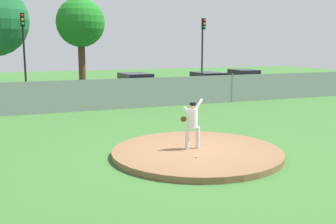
# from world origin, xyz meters

# --- Properties ---
(ground_plane) EXTENTS (80.00, 80.00, 0.00)m
(ground_plane) POSITION_xyz_m (0.00, 6.00, 0.00)
(ground_plane) COLOR #386B2D
(asphalt_strip) EXTENTS (44.00, 7.00, 0.01)m
(asphalt_strip) POSITION_xyz_m (0.00, 14.50, 0.00)
(asphalt_strip) COLOR #2B2B2D
(asphalt_strip) RESTS_ON ground_plane
(pitchers_mound) EXTENTS (5.46, 5.46, 0.19)m
(pitchers_mound) POSITION_xyz_m (0.00, 0.00, 0.09)
(pitchers_mound) COLOR brown
(pitchers_mound) RESTS_ON ground_plane
(pitcher_youth) EXTENTS (0.77, 0.32, 1.63)m
(pitcher_youth) POSITION_xyz_m (-0.10, 0.15, 1.11)
(pitcher_youth) COLOR silver
(pitcher_youth) RESTS_ON pitchers_mound
(baseball) EXTENTS (0.07, 0.07, 0.07)m
(baseball) POSITION_xyz_m (-0.43, -0.83, 0.22)
(baseball) COLOR white
(baseball) RESTS_ON pitchers_mound
(chainlink_fence) EXTENTS (36.94, 0.07, 1.80)m
(chainlink_fence) POSITION_xyz_m (0.00, 10.00, 0.85)
(chainlink_fence) COLOR gray
(chainlink_fence) RESTS_ON ground_plane
(parked_car_white) EXTENTS (1.97, 4.43, 1.71)m
(parked_car_white) POSITION_xyz_m (11.14, 14.52, 0.81)
(parked_car_white) COLOR silver
(parked_car_white) RESTS_ON ground_plane
(parked_car_navy) EXTENTS (2.02, 4.70, 1.58)m
(parked_car_navy) POSITION_xyz_m (8.08, 14.56, 0.77)
(parked_car_navy) COLOR #161E4C
(parked_car_navy) RESTS_ON ground_plane
(parked_car_charcoal) EXTENTS (2.13, 4.62, 1.68)m
(parked_car_charcoal) POSITION_xyz_m (2.37, 14.12, 0.81)
(parked_car_charcoal) COLOR #232328
(parked_car_charcoal) RESTS_ON ground_plane
(traffic_cone_orange) EXTENTS (0.40, 0.40, 0.55)m
(traffic_cone_orange) POSITION_xyz_m (-5.19, 12.08, 0.26)
(traffic_cone_orange) COLOR orange
(traffic_cone_orange) RESTS_ON asphalt_strip
(traffic_light_near) EXTENTS (0.28, 0.46, 5.70)m
(traffic_light_near) POSITION_xyz_m (-4.37, 18.25, 3.84)
(traffic_light_near) COLOR black
(traffic_light_near) RESTS_ON ground_plane
(traffic_light_far) EXTENTS (0.28, 0.46, 5.74)m
(traffic_light_far) POSITION_xyz_m (9.79, 18.78, 3.86)
(traffic_light_far) COLOR black
(traffic_light_far) RESTS_ON ground_plane
(tree_broad_left) EXTENTS (3.85, 3.85, 7.23)m
(tree_broad_left) POSITION_xyz_m (0.06, 21.06, 5.24)
(tree_broad_left) COLOR #4C331E
(tree_broad_left) RESTS_ON ground_plane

